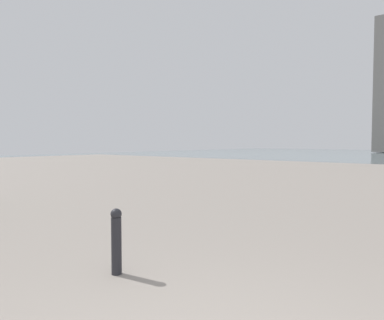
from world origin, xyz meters
The scene contains 1 object.
bollard_near centered at (2.15, -1.03, 0.40)m, with size 0.13×0.13×0.77m.
Camera 1 is at (-1.22, 1.71, 1.55)m, focal length 34.56 mm.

